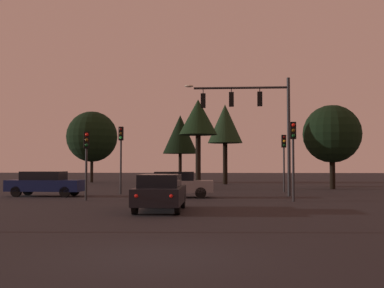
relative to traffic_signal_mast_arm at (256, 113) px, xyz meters
name	(u,v)px	position (x,y,z in m)	size (l,w,h in m)	color
ground_plane	(202,191)	(-3.57, 5.04, -5.14)	(168.00, 168.00, 0.00)	black
traffic_signal_mast_arm	(256,113)	(0.00, 0.00, 0.00)	(6.55, 0.37, 7.32)	#232326
traffic_light_corner_left	(284,151)	(2.29, 4.40, -2.26)	(0.32, 0.36, 4.05)	#232326
traffic_light_corner_right	(293,145)	(1.60, -4.41, -2.19)	(0.30, 0.35, 4.17)	#232326
traffic_light_median	(121,146)	(-8.75, 1.36, -2.00)	(0.31, 0.36, 4.44)	#232326
traffic_light_far_side	(86,151)	(-9.40, -4.34, -2.50)	(0.36, 0.38, 3.71)	#232326
car_nearside_lane	(160,192)	(-4.69, -9.80, -4.35)	(1.90, 4.40, 1.52)	black
car_crossing_left	(45,183)	(-12.91, -0.99, -4.35)	(4.75, 1.97, 1.52)	#0F1947
car_crossing_right	(176,184)	(-4.80, -1.56, -4.35)	(4.37, 1.96, 1.52)	gray
tree_behind_sign	(92,137)	(-16.51, 22.32, -0.06)	(5.64, 5.64, 7.91)	black
tree_left_far	(332,134)	(6.76, 9.12, -0.73)	(4.65, 4.65, 6.75)	black
tree_center_horizon	(225,124)	(-1.73, 18.03, 0.87)	(3.49, 3.49, 8.04)	black
tree_right_cluster	(180,135)	(-5.81, 12.75, -0.49)	(3.12, 3.12, 6.40)	black
tree_lot_edge	(198,118)	(-3.96, 7.85, 0.48)	(3.06, 3.06, 7.13)	black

